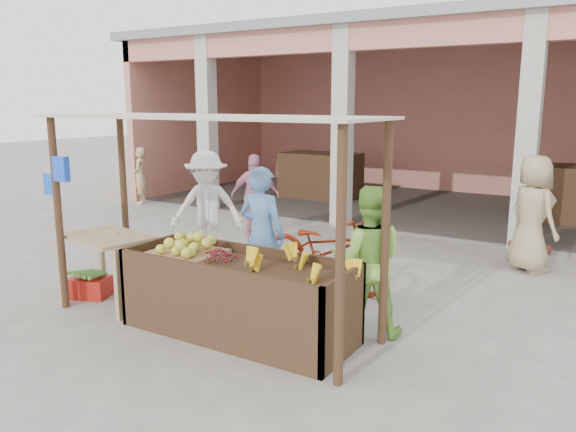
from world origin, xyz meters
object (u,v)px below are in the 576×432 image
Objects in this scene: vendor_blue at (262,230)px; vendor_green at (368,257)px; red_crate at (89,287)px; motorcycle at (325,249)px; side_table at (107,246)px; fruit_stall at (238,300)px.

vendor_blue reaches higher than vendor_green.
motorcycle reaches higher than red_crate.
vendor_blue is 0.89× the size of motorcycle.
side_table is 0.79m from red_crate.
fruit_stall is 1.94m from motorcycle.
fruit_stall is 2.42m from red_crate.
motorcycle reaches higher than fruit_stall.
side_table is 3.25m from vendor_green.
red_crate is (-2.40, -0.03, -0.27)m from fruit_stall.
side_table reaches higher than fruit_stall.
vendor_blue reaches higher than red_crate.
side_table is 0.71× the size of vendor_green.
fruit_stall is 1.39× the size of vendor_blue.
side_table is 2.45× the size of red_crate.
vendor_green is at bearing -8.44° from red_crate.
fruit_stall reaches higher than red_crate.
vendor_blue is 1.07m from motorcycle.
fruit_stall is at bearing -176.92° from motorcycle.
vendor_green is at bearing 169.55° from vendor_blue.
red_crate is (-0.47, 0.06, -0.63)m from side_table.
motorcycle reaches higher than side_table.
fruit_stall is 1.50m from vendor_green.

